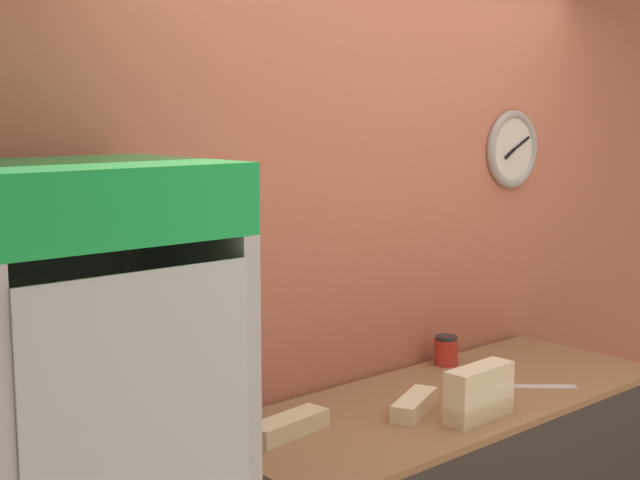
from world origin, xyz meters
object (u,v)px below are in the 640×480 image
object	(u,v)px
sandwich_flat_right	(289,426)
chefs_knife	(512,385)
sandwich_stack_bottom	(479,410)
sandwich_stack_top	(480,375)
condiment_jar	(446,351)
sandwich_stack_middle	(479,393)
napkin_dispenser	(231,411)
sandwich_flat_left	(414,405)

from	to	relation	value
sandwich_flat_right	chefs_knife	xyz separation A→B (m)	(0.96, -0.17, -0.02)
sandwich_stack_bottom	sandwich_stack_top	bearing A→B (deg)	0.00
chefs_knife	condiment_jar	world-z (taller)	condiment_jar
sandwich_stack_top	sandwich_stack_middle	bearing A→B (deg)	0.00
condiment_jar	napkin_dispenser	world-z (taller)	condiment_jar
sandwich_flat_left	sandwich_flat_right	xyz separation A→B (m)	(-0.46, 0.13, 0.00)
sandwich_flat_right	sandwich_stack_middle	bearing A→B (deg)	-28.31
sandwich_stack_top	condiment_jar	bearing A→B (deg)	50.10
condiment_jar	napkin_dispenser	size ratio (longest dim) A/B	1.01
sandwich_stack_bottom	sandwich_flat_left	distance (m)	0.22
sandwich_stack_bottom	napkin_dispenser	world-z (taller)	napkin_dispenser
sandwich_stack_middle	sandwich_stack_top	size ratio (longest dim) A/B	1.00
sandwich_flat_left	sandwich_flat_right	size ratio (longest dim) A/B	0.92
sandwich_flat_left	sandwich_flat_right	world-z (taller)	sandwich_flat_right
sandwich_flat_right	chefs_knife	bearing A→B (deg)	-10.13
sandwich_stack_middle	sandwich_flat_right	xyz separation A→B (m)	(-0.58, 0.31, -0.06)
sandwich_stack_middle	sandwich_stack_bottom	bearing A→B (deg)	0.00
sandwich_stack_bottom	chefs_knife	bearing A→B (deg)	20.40
sandwich_stack_middle	condiment_jar	world-z (taller)	sandwich_stack_middle
sandwich_stack_bottom	napkin_dispenser	xyz separation A→B (m)	(-0.68, 0.48, 0.03)
napkin_dispenser	condiment_jar	bearing A→B (deg)	0.92
sandwich_stack_bottom	napkin_dispenser	bearing A→B (deg)	144.57
sandwich_stack_middle	chefs_knife	xyz separation A→B (m)	(0.38, 0.14, -0.08)
sandwich_stack_top	chefs_knife	world-z (taller)	sandwich_stack_top
sandwich_stack_middle	napkin_dispenser	xyz separation A→B (m)	(-0.68, 0.48, -0.03)
sandwich_stack_middle	sandwich_stack_top	xyz separation A→B (m)	(0.00, 0.00, 0.06)
sandwich_stack_middle	napkin_dispenser	distance (m)	0.83
napkin_dispenser	sandwich_flat_right	bearing A→B (deg)	-59.56
sandwich_stack_bottom	chefs_knife	world-z (taller)	sandwich_stack_bottom
chefs_knife	condiment_jar	xyz separation A→B (m)	(0.04, 0.36, 0.05)
sandwich_stack_top	sandwich_stack_bottom	bearing A→B (deg)	0.00
sandwich_stack_bottom	condiment_jar	size ratio (longest dim) A/B	2.30
sandwich_stack_middle	sandwich_stack_top	world-z (taller)	sandwich_stack_top
napkin_dispenser	sandwich_stack_top	bearing A→B (deg)	-35.43
sandwich_stack_middle	sandwich_flat_left	size ratio (longest dim) A/B	0.99
sandwich_stack_bottom	condiment_jar	xyz separation A→B (m)	(0.42, 0.50, 0.03)
sandwich_stack_top	sandwich_flat_right	bearing A→B (deg)	151.69
sandwich_stack_middle	sandwich_stack_top	bearing A→B (deg)	0.00
sandwich_stack_top	sandwich_flat_left	bearing A→B (deg)	122.54
sandwich_stack_middle	sandwich_flat_right	distance (m)	0.66
sandwich_stack_middle	sandwich_flat_left	world-z (taller)	sandwich_stack_middle
sandwich_stack_top	chefs_knife	bearing A→B (deg)	20.40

